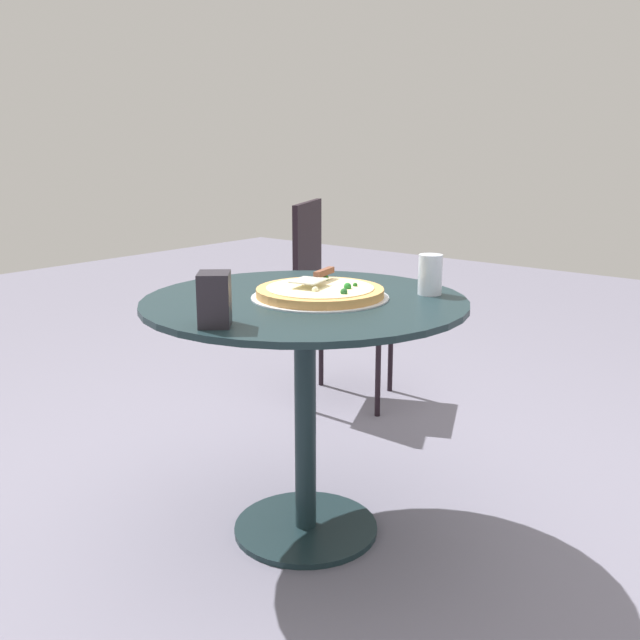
% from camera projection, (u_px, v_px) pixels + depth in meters
% --- Properties ---
extents(ground_plane, '(10.00, 10.00, 0.00)m').
position_uv_depth(ground_plane, '(306.00, 530.00, 2.25)').
color(ground_plane, slate).
extents(patio_table, '(0.93, 0.93, 0.73)m').
position_uv_depth(patio_table, '(305.00, 355.00, 2.12)').
color(patio_table, '#17292D').
rests_on(patio_table, ground).
extents(pizza_on_tray, '(0.40, 0.40, 0.05)m').
position_uv_depth(pizza_on_tray, '(320.00, 293.00, 2.09)').
color(pizza_on_tray, silver).
rests_on(pizza_on_tray, patio_table).
extents(pizza_server, '(0.10, 0.22, 0.02)m').
position_uv_depth(pizza_server, '(317.00, 276.00, 2.13)').
color(pizza_server, silver).
rests_on(pizza_server, pizza_on_tray).
extents(drinking_cup, '(0.07, 0.07, 0.12)m').
position_uv_depth(drinking_cup, '(430.00, 275.00, 2.12)').
color(drinking_cup, silver).
rests_on(drinking_cup, patio_table).
extents(napkin_dispenser, '(0.12, 0.12, 0.13)m').
position_uv_depth(napkin_dispenser, '(214.00, 299.00, 1.76)').
color(napkin_dispenser, black).
rests_on(napkin_dispenser, patio_table).
extents(patio_chair_near, '(0.53, 0.53, 0.91)m').
position_uv_depth(patio_chair_near, '(331.00, 286.00, 3.28)').
color(patio_chair_near, black).
rests_on(patio_chair_near, ground).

